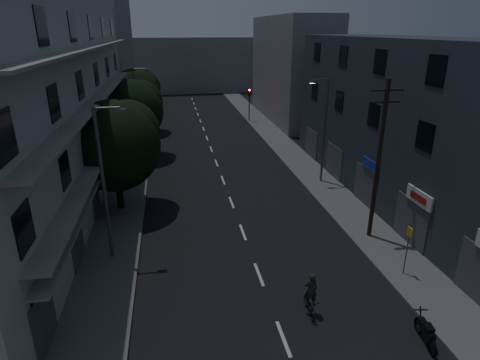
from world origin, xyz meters
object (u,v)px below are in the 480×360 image
object	(u,v)px
motorcycle	(426,332)
cyclist	(310,300)
utility_pole	(379,159)
bus_stop_sign	(408,242)

from	to	relation	value
motorcycle	cyclist	bearing A→B (deg)	157.30
utility_pole	cyclist	distance (m)	9.15
cyclist	bus_stop_sign	bearing A→B (deg)	21.49
bus_stop_sign	motorcycle	xyz separation A→B (m)	(-1.65, -4.30, -1.41)
bus_stop_sign	cyclist	bearing A→B (deg)	-161.22
motorcycle	cyclist	xyz separation A→B (m)	(-3.86, 2.42, 0.19)
utility_pole	cyclist	world-z (taller)	utility_pole
utility_pole	bus_stop_sign	distance (m)	4.94
bus_stop_sign	motorcycle	world-z (taller)	bus_stop_sign
utility_pole	cyclist	xyz separation A→B (m)	(-5.68, -5.82, -4.20)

